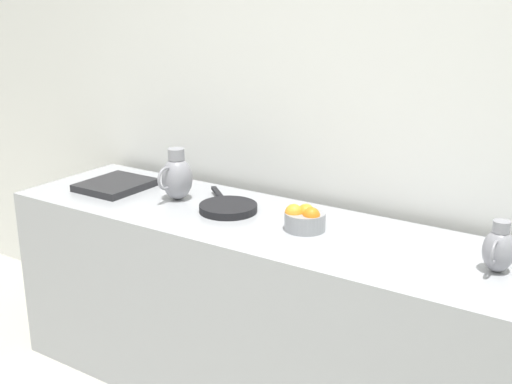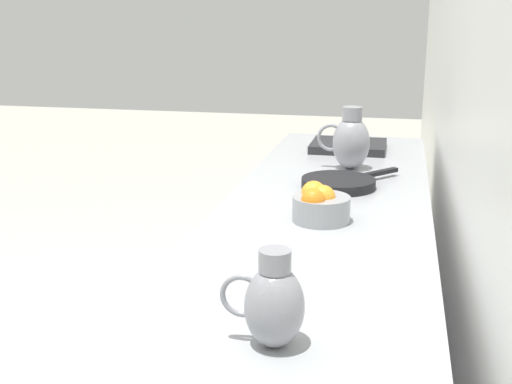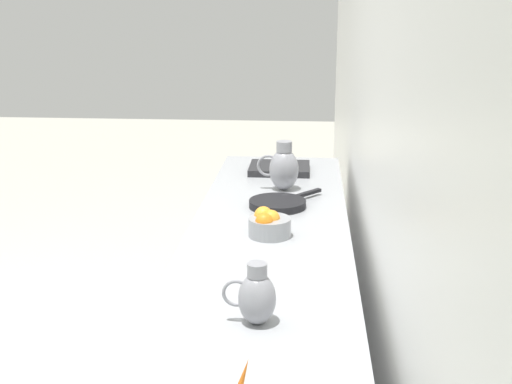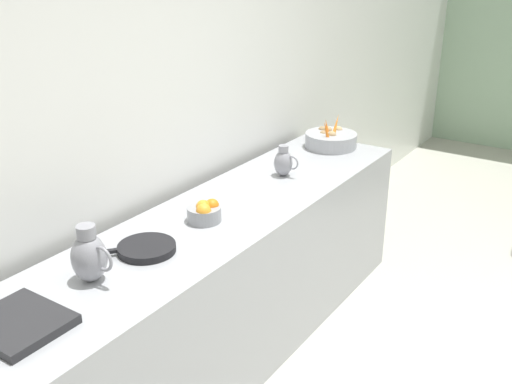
# 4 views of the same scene
# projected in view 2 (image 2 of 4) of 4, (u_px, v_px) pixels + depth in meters

# --- Properties ---
(prep_counter) EXTENTS (0.69, 3.14, 0.89)m
(prep_counter) POSITION_uv_depth(u_px,v_px,m) (310.00, 366.00, 2.03)
(prep_counter) COLOR #9EA0A5
(prep_counter) RESTS_ON ground_plane
(orange_bowl) EXTENTS (0.18, 0.18, 0.12)m
(orange_bowl) POSITION_uv_depth(u_px,v_px,m) (320.00, 204.00, 1.98)
(orange_bowl) COLOR gray
(orange_bowl) RESTS_ON prep_counter
(metal_pitcher_tall) EXTENTS (0.21, 0.15, 0.25)m
(metal_pitcher_tall) POSITION_uv_depth(u_px,v_px,m) (350.00, 141.00, 2.64)
(metal_pitcher_tall) COLOR gray
(metal_pitcher_tall) RESTS_ON prep_counter
(metal_pitcher_short) EXTENTS (0.16, 0.11, 0.19)m
(metal_pitcher_short) POSITION_uv_depth(u_px,v_px,m) (273.00, 303.00, 1.23)
(metal_pitcher_short) COLOR gray
(metal_pitcher_short) RESTS_ON prep_counter
(counter_sink_basin) EXTENTS (0.34, 0.30, 0.04)m
(counter_sink_basin) POSITION_uv_depth(u_px,v_px,m) (348.00, 146.00, 3.04)
(counter_sink_basin) COLOR #232326
(counter_sink_basin) RESTS_ON prep_counter
(skillet_on_counter) EXTENTS (0.34, 0.38, 0.03)m
(skillet_on_counter) POSITION_uv_depth(u_px,v_px,m) (339.00, 183.00, 2.38)
(skillet_on_counter) COLOR black
(skillet_on_counter) RESTS_ON prep_counter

